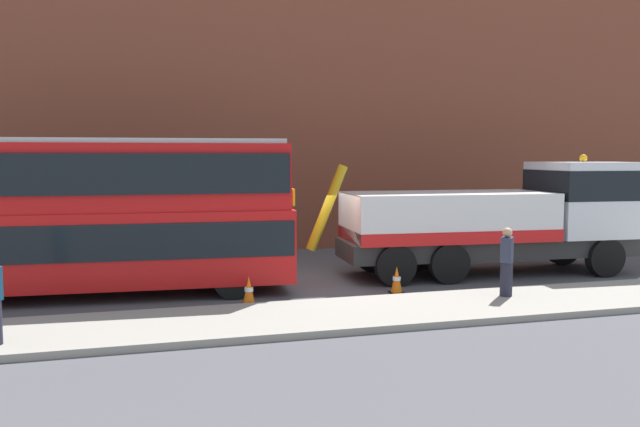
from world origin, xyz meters
The scene contains 8 objects.
ground_plane centered at (0.00, 0.00, 0.00)m, with size 120.00×120.00×0.00m, color #4C4C51.
near_kerb centered at (0.00, -4.20, 0.07)m, with size 60.00×2.80×0.15m, color gray.
building_facade centered at (0.00, 6.82, 8.07)m, with size 60.00×1.50×16.00m.
recovery_tow_truck centered at (5.86, -0.33, 1.76)m, with size 10.21×3.17×3.67m.
double_decker_bus centered at (-6.38, -0.30, 2.23)m, with size 11.15×3.21×4.06m.
pedestrian_bystander centered at (3.93, -3.76, 0.99)m, with size 0.46×0.47×1.71m.
traffic_cone_near_bus centered at (-2.29, -2.43, 0.34)m, with size 0.36×0.36×0.72m.
traffic_cone_midway centered at (1.69, -2.12, 0.34)m, with size 0.36×0.36×0.72m.
Camera 1 is at (-4.72, -17.64, 3.64)m, focal length 36.00 mm.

